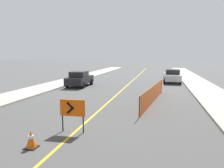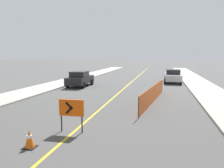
% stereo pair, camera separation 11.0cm
% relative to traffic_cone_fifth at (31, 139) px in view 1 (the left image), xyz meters
% --- Properties ---
extents(lane_stripe, '(0.12, 68.98, 0.01)m').
position_rel_traffic_cone_fifth_xyz_m(lane_stripe, '(0.90, 14.97, -0.31)').
color(lane_stripe, gold).
rests_on(lane_stripe, ground_plane).
extents(sidewalk_left, '(3.08, 68.98, 0.14)m').
position_rel_traffic_cone_fifth_xyz_m(sidewalk_left, '(-6.79, 14.97, -0.25)').
color(sidewalk_left, '#ADA89E').
rests_on(sidewalk_left, ground_plane).
extents(sidewalk_right, '(3.08, 68.98, 0.14)m').
position_rel_traffic_cone_fifth_xyz_m(sidewalk_right, '(8.59, 14.97, -0.25)').
color(sidewalk_right, '#ADA89E').
rests_on(sidewalk_right, ground_plane).
extents(traffic_cone_fifth, '(0.43, 0.43, 0.64)m').
position_rel_traffic_cone_fifth_xyz_m(traffic_cone_fifth, '(0.00, 0.00, 0.00)').
color(traffic_cone_fifth, black).
rests_on(traffic_cone_fifth, ground_plane).
extents(arrow_barricade_primary, '(1.11, 0.09, 1.41)m').
position_rel_traffic_cone_fifth_xyz_m(arrow_barricade_primary, '(0.81, 1.85, 0.68)').
color(arrow_barricade_primary, '#EF560C').
rests_on(arrow_barricade_primary, ground_plane).
extents(safety_mesh_fence, '(1.22, 8.58, 1.17)m').
position_rel_traffic_cone_fifth_xyz_m(safety_mesh_fence, '(3.97, 8.79, 0.27)').
color(safety_mesh_fence, '#EF560C').
rests_on(safety_mesh_fence, ground_plane).
extents(parked_car_curb_near, '(1.95, 4.35, 1.59)m').
position_rel_traffic_cone_fifth_xyz_m(parked_car_curb_near, '(-3.89, 14.96, 0.48)').
color(parked_car_curb_near, black).
rests_on(parked_car_curb_near, ground_plane).
extents(parked_car_curb_mid, '(1.94, 4.34, 1.59)m').
position_rel_traffic_cone_fifth_xyz_m(parked_car_curb_mid, '(5.78, 20.30, 0.48)').
color(parked_car_curb_mid, '#B7B7BC').
rests_on(parked_car_curb_mid, ground_plane).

